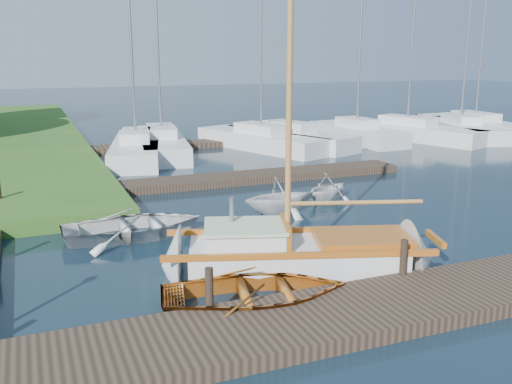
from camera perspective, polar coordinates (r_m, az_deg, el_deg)
name	(u,v)px	position (r m, az deg, el deg)	size (l,w,h in m)	color
ground	(256,232)	(16.76, 0.00, -3.99)	(160.00, 160.00, 0.00)	black
near_dock	(370,309)	(11.73, 11.31, -11.44)	(18.00, 2.20, 0.30)	black
far_dock	(242,178)	(23.28, -1.45, 1.41)	(14.00, 1.60, 0.30)	black
pontoon	(309,137)	(35.06, 5.34, 5.48)	(30.00, 1.60, 0.30)	black
mooring_post_1	(209,288)	(11.14, -4.70, -9.51)	(0.16, 0.16, 0.80)	black
mooring_post_2	(404,257)	(13.09, 14.55, -6.32)	(0.16, 0.16, 0.80)	black
sailboat	(302,258)	(13.73, 4.65, -6.55)	(7.41, 4.08, 9.83)	silver
dinghy	(256,288)	(11.86, 0.04, -9.55)	(2.77, 3.88, 0.80)	#995C0D
tender_a	(134,223)	(16.58, -12.15, -3.02)	(2.81, 3.94, 0.82)	silver
tender_b	(280,194)	(18.57, 2.44, -0.15)	(2.14, 2.48, 1.31)	silver
tender_d	(328,185)	(20.28, 7.23, 0.67)	(1.85, 2.15, 1.13)	silver
marina_boat_0	(136,147)	(29.14, -11.88, 4.43)	(4.10, 9.01, 11.20)	silver
marina_boat_1	(162,142)	(30.62, -9.42, 4.95)	(3.64, 9.59, 10.23)	silver
marina_boat_2	(261,139)	(31.30, 0.50, 5.36)	(5.05, 8.71, 12.28)	silver
marina_boat_3	(289,136)	(32.32, 3.35, 5.61)	(5.15, 8.63, 12.81)	silver
marina_boat_4	(357,132)	(34.61, 10.02, 5.95)	(2.65, 7.52, 11.83)	silver
marina_boat_5	(407,130)	(36.30, 14.86, 6.01)	(5.34, 9.89, 10.00)	silver
marina_boat_6	(460,128)	(38.28, 19.76, 6.05)	(4.29, 8.61, 10.49)	silver
marina_boat_7	(475,125)	(40.30, 21.05, 6.30)	(2.34, 9.13, 11.83)	silver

